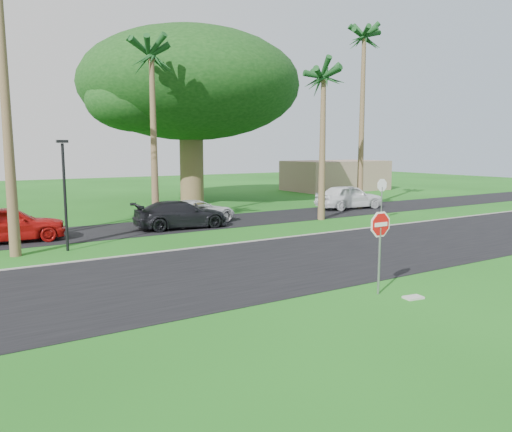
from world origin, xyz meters
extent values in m
plane|color=#175214|center=(0.00, 0.00, 0.00)|extent=(120.00, 120.00, 0.00)
cube|color=black|center=(0.00, 2.00, 0.01)|extent=(120.00, 8.00, 0.02)
cube|color=black|center=(0.00, 12.50, 0.01)|extent=(120.00, 5.00, 0.02)
cube|color=gray|center=(0.00, 6.05, 0.03)|extent=(120.00, 0.12, 0.06)
cylinder|color=gray|center=(0.50, -3.00, 1.00)|extent=(0.07, 0.07, 2.00)
cylinder|color=white|center=(0.50, -3.00, 2.10)|extent=(1.05, 0.02, 1.05)
cylinder|color=red|center=(0.50, -3.00, 2.10)|extent=(0.90, 0.02, 0.90)
cube|color=white|center=(0.50, -3.00, 2.10)|extent=(0.50, 0.02, 0.12)
cylinder|color=gray|center=(12.00, 8.00, 1.00)|extent=(0.07, 0.07, 2.00)
cylinder|color=white|center=(12.00, 8.00, 2.10)|extent=(1.05, 0.02, 1.05)
cylinder|color=red|center=(12.00, 8.00, 2.10)|extent=(0.90, 0.02, 0.90)
cube|color=white|center=(12.00, 8.00, 2.10)|extent=(0.50, 0.02, 0.12)
cone|color=brown|center=(-8.00, 8.50, 5.75)|extent=(0.44, 0.44, 11.50)
cone|color=brown|center=(0.00, 14.00, 4.75)|extent=(0.44, 0.44, 9.50)
cone|color=brown|center=(9.00, 10.00, 4.25)|extent=(0.44, 0.44, 8.50)
cone|color=brown|center=(15.00, 13.00, 6.00)|extent=(0.44, 0.44, 12.00)
cylinder|color=brown|center=(6.00, 22.00, 3.00)|extent=(1.80, 1.80, 6.00)
ellipsoid|color=black|center=(6.00, 22.00, 9.00)|extent=(16.50, 16.50, 8.25)
cylinder|color=black|center=(-6.00, 8.50, 2.25)|extent=(0.12, 0.12, 4.50)
cube|color=black|center=(-6.00, 8.50, 4.58)|extent=(0.45, 0.25, 0.12)
cube|color=gray|center=(24.00, 26.00, 1.50)|extent=(10.00, 6.00, 3.00)
imported|color=#A9100E|center=(-7.88, 11.89, 0.84)|extent=(5.03, 2.27, 1.68)
imported|color=black|center=(0.47, 11.46, 0.74)|extent=(5.24, 2.52, 1.47)
imported|color=silver|center=(1.87, 12.56, 0.68)|extent=(5.26, 3.31, 1.35)
imported|color=white|center=(14.12, 13.15, 0.85)|extent=(5.13, 2.39, 1.70)
cube|color=#A6A59E|center=(1.04, -3.86, 0.03)|extent=(0.60, 0.43, 0.06)
camera|label=1|loc=(-10.21, -13.27, 4.32)|focal=35.00mm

